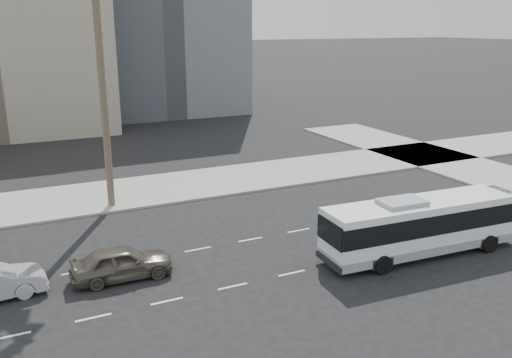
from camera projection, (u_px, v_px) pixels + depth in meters
ground at (292, 273)px, 24.91m from camera, size 700.00×700.00×0.00m
sidewalk_north at (185, 185)px, 38.28m from camera, size 120.00×7.00×0.15m
midrise_gray_center at (150, 9)px, 69.57m from camera, size 20.00×20.00×26.00m
city_bus at (423, 224)px, 26.60m from camera, size 10.73×2.99×3.05m
car_a at (122, 263)px, 24.24m from camera, size 1.99×4.61×1.55m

